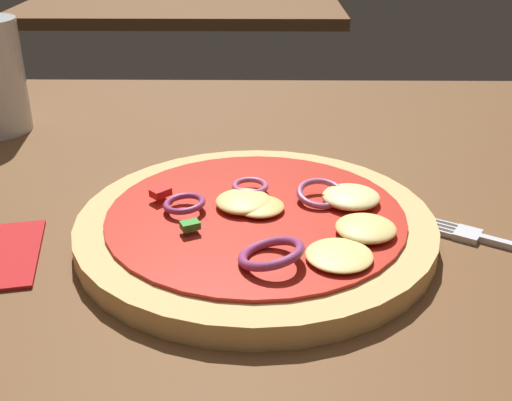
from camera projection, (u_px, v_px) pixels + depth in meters
The scene contains 3 objects.
dining_table at pixel (289, 233), 0.50m from camera, with size 1.30×0.82×0.03m.
pizza at pixel (259, 224), 0.46m from camera, with size 0.26×0.26×0.04m.
background_table at pixel (185, 3), 1.55m from camera, with size 0.75×0.60×0.03m.
Camera 1 is at (-0.02, -0.43, 0.26)m, focal length 43.70 mm.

